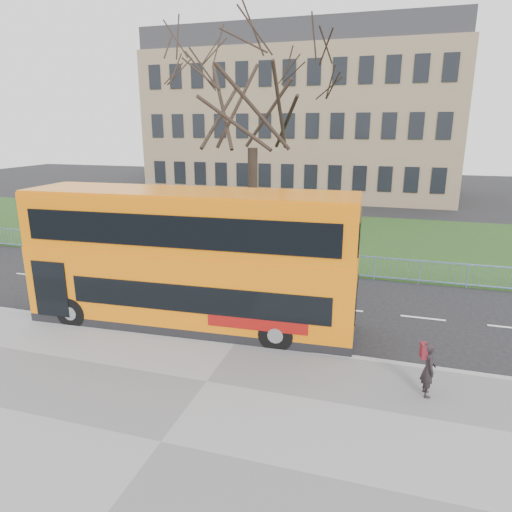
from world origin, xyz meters
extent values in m
plane|color=black|center=(0.00, 0.00, 0.00)|extent=(120.00, 120.00, 0.00)
cube|color=slate|center=(0.00, -6.75, 0.06)|extent=(80.00, 10.50, 0.12)
cube|color=gray|center=(0.00, -1.55, 0.07)|extent=(80.00, 0.20, 0.14)
cube|color=#1C3A15|center=(0.00, 14.30, 0.04)|extent=(80.00, 15.40, 0.08)
cube|color=#846D53|center=(-5.00, 35.00, 7.00)|extent=(30.00, 15.00, 14.00)
cube|color=orange|center=(-2.04, -0.50, 1.46)|extent=(11.55, 3.27, 2.12)
cube|color=orange|center=(-2.04, -0.50, 2.70)|extent=(11.55, 3.27, 0.37)
cube|color=orange|center=(-2.04, -0.50, 3.84)|extent=(11.49, 3.22, 1.91)
cube|color=black|center=(-1.32, -1.84, 1.54)|extent=(8.81, 0.47, 0.93)
cube|color=black|center=(-1.97, -1.85, 3.74)|extent=(10.51, 0.55, 1.03)
cylinder|color=black|center=(-6.06, -1.93, 0.57)|extent=(1.15, 0.36, 1.13)
cylinder|color=black|center=(1.34, -1.57, 0.57)|extent=(1.15, 0.36, 1.13)
imported|color=black|center=(5.79, -3.06, 0.87)|extent=(0.45, 0.60, 1.49)
camera|label=1|loc=(4.55, -14.46, 6.92)|focal=32.00mm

